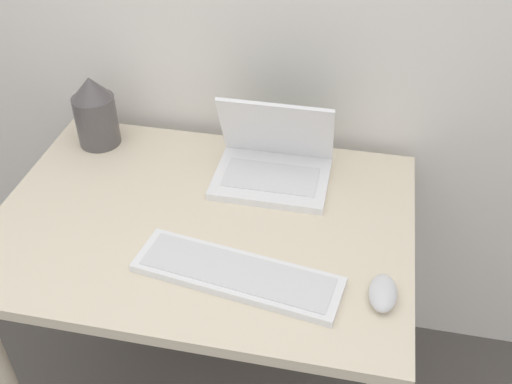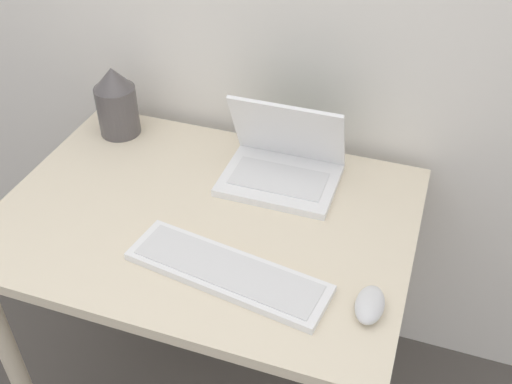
{
  "view_description": "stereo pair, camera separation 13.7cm",
  "coord_description": "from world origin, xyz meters",
  "views": [
    {
      "loc": [
        0.35,
        -0.68,
        1.7
      ],
      "look_at": [
        0.13,
        0.36,
        0.85
      ],
      "focal_mm": 42.0,
      "sensor_mm": 36.0,
      "label": 1
    },
    {
      "loc": [
        0.48,
        -0.65,
        1.7
      ],
      "look_at": [
        0.13,
        0.36,
        0.85
      ],
      "focal_mm": 42.0,
      "sensor_mm": 36.0,
      "label": 2
    }
  ],
  "objects": [
    {
      "name": "vase",
      "position": [
        -0.37,
        0.62,
        0.85
      ],
      "size": [
        0.12,
        0.12,
        0.21
      ],
      "color": "#514C4C",
      "rests_on": "desk"
    },
    {
      "name": "laptop",
      "position": [
        0.14,
        0.56,
        0.8
      ],
      "size": [
        0.29,
        0.22,
        0.22
      ],
      "color": "white",
      "rests_on": "desk"
    },
    {
      "name": "mouse",
      "position": [
        0.44,
        0.19,
        0.77
      ],
      "size": [
        0.06,
        0.1,
        0.04
      ],
      "color": "silver",
      "rests_on": "desk"
    },
    {
      "name": "keyboard",
      "position": [
        0.13,
        0.19,
        0.76
      ],
      "size": [
        0.47,
        0.2,
        0.02
      ],
      "color": "white",
      "rests_on": "desk"
    },
    {
      "name": "desk",
      "position": [
        0.0,
        0.36,
        0.64
      ],
      "size": [
        1.01,
        0.73,
        0.75
      ],
      "color": "beige",
      "rests_on": "ground_plane"
    }
  ]
}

